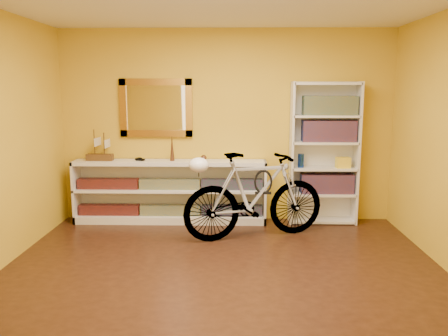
{
  "coord_description": "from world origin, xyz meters",
  "views": [
    {
      "loc": [
        0.11,
        -4.22,
        1.82
      ],
      "look_at": [
        0.0,
        0.7,
        0.95
      ],
      "focal_mm": 36.56,
      "sensor_mm": 36.0,
      "label": 1
    }
  ],
  "objects_px": {
    "console_unit": "(170,192)",
    "bicycle": "(255,195)",
    "bookcase": "(324,154)",
    "helmet": "(199,165)"
  },
  "relations": [
    {
      "from": "console_unit",
      "to": "bicycle",
      "type": "height_order",
      "value": "bicycle"
    },
    {
      "from": "console_unit",
      "to": "bookcase",
      "type": "xyz_separation_m",
      "value": [
        2.07,
        0.03,
        0.52
      ]
    },
    {
      "from": "console_unit",
      "to": "bookcase",
      "type": "bearing_deg",
      "value": 0.69
    },
    {
      "from": "bookcase",
      "to": "console_unit",
      "type": "bearing_deg",
      "value": -179.31
    },
    {
      "from": "bookcase",
      "to": "helmet",
      "type": "distance_m",
      "value": 1.84
    },
    {
      "from": "console_unit",
      "to": "helmet",
      "type": "height_order",
      "value": "helmet"
    },
    {
      "from": "bookcase",
      "to": "helmet",
      "type": "relative_size",
      "value": 8.12
    },
    {
      "from": "console_unit",
      "to": "helmet",
      "type": "relative_size",
      "value": 11.11
    },
    {
      "from": "bicycle",
      "to": "helmet",
      "type": "relative_size",
      "value": 7.75
    },
    {
      "from": "console_unit",
      "to": "bookcase",
      "type": "distance_m",
      "value": 2.14
    }
  ]
}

